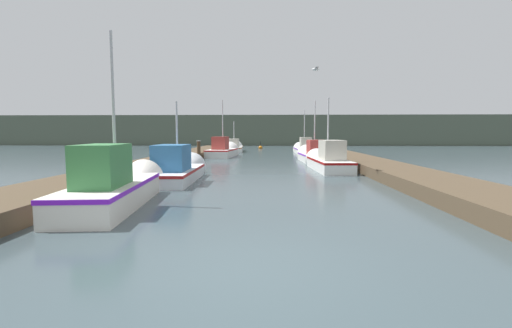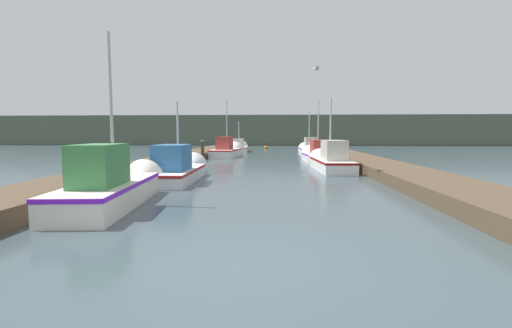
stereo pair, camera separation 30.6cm
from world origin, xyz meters
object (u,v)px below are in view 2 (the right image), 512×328
object	(u,v)px
mooring_piling_2	(111,175)
seagull_lead	(316,69)
fishing_boat_1	(179,169)
fishing_boat_2	(329,161)
fishing_boat_6	(239,147)
channel_buoy	(266,148)
fishing_boat_4	(228,151)
mooring_piling_1	(202,151)
fishing_boat_0	(116,185)
fishing_boat_3	(317,155)
mooring_piling_0	(172,161)
fishing_boat_5	(308,149)

from	to	relation	value
mooring_piling_2	seagull_lead	world-z (taller)	seagull_lead
fishing_boat_1	fishing_boat_2	distance (m)	8.12
fishing_boat_6	channel_buoy	bearing A→B (deg)	61.64
seagull_lead	fishing_boat_4	bearing A→B (deg)	14.95
mooring_piling_1	fishing_boat_2	bearing A→B (deg)	-34.00
fishing_boat_0	fishing_boat_1	bearing A→B (deg)	79.53
mooring_piling_2	fishing_boat_1	bearing A→B (deg)	71.43
fishing_boat_2	mooring_piling_1	world-z (taller)	fishing_boat_2
fishing_boat_3	mooring_piling_1	world-z (taller)	fishing_boat_3
fishing_boat_6	fishing_boat_4	bearing A→B (deg)	-93.21
fishing_boat_2	fishing_boat_3	xyz separation A→B (m)	(-0.05, 5.30, -0.06)
fishing_boat_1	mooring_piling_0	size ratio (longest dim) A/B	5.26
fishing_boat_3	mooring_piling_2	xyz separation A→B (m)	(-8.04, -13.15, 0.18)
fishing_boat_4	mooring_piling_2	world-z (taller)	fishing_boat_4
fishing_boat_2	fishing_boat_6	bearing A→B (deg)	107.08
fishing_boat_1	fishing_boat_5	distance (m)	20.41
fishing_boat_4	fishing_boat_5	distance (m)	8.63
fishing_boat_0	mooring_piling_1	bearing A→B (deg)	87.13
fishing_boat_0	fishing_boat_3	bearing A→B (deg)	57.61
seagull_lead	fishing_boat_1	bearing A→B (deg)	83.94
fishing_boat_0	mooring_piling_1	size ratio (longest dim) A/B	3.98
mooring_piling_0	mooring_piling_2	bearing A→B (deg)	-90.59
fishing_boat_4	seagull_lead	xyz separation A→B (m)	(5.63, -14.21, 4.03)
fishing_boat_5	channel_buoy	xyz separation A→B (m)	(-4.39, 9.23, -0.26)
fishing_boat_4	seagull_lead	distance (m)	15.81
fishing_boat_3	fishing_boat_2	bearing A→B (deg)	-93.17
fishing_boat_0	channel_buoy	world-z (taller)	fishing_boat_0
fishing_boat_4	mooring_piling_2	xyz separation A→B (m)	(-1.21, -17.83, 0.12)
fishing_boat_3	fishing_boat_4	distance (m)	8.28
mooring_piling_2	channel_buoy	world-z (taller)	mooring_piling_2
fishing_boat_1	fishing_boat_5	size ratio (longest dim) A/B	0.89
fishing_boat_3	channel_buoy	size ratio (longest dim) A/B	5.44
mooring_piling_2	channel_buoy	bearing A→B (deg)	82.92
mooring_piling_1	channel_buoy	bearing A→B (deg)	78.21
fishing_boat_5	mooring_piling_0	size ratio (longest dim) A/B	5.90
fishing_boat_1	channel_buoy	distance (m)	28.48
fishing_boat_3	fishing_boat_6	distance (m)	14.73
fishing_boat_2	fishing_boat_4	xyz separation A→B (m)	(-6.87, 9.98, -0.01)
seagull_lead	mooring_piling_0	bearing A→B (deg)	62.02
channel_buoy	fishing_boat_3	bearing A→B (deg)	-77.74
mooring_piling_0	seagull_lead	world-z (taller)	seagull_lead
channel_buoy	fishing_boat_6	bearing A→B (deg)	-115.46
fishing_boat_0	mooring_piling_2	world-z (taller)	fishing_boat_0
fishing_boat_1	fishing_boat_0	bearing A→B (deg)	-96.53
fishing_boat_0	mooring_piling_2	xyz separation A→B (m)	(-0.80, 1.28, 0.09)
fishing_boat_2	mooring_piling_1	distance (m)	9.67
fishing_boat_4	fishing_boat_1	bearing A→B (deg)	-85.11
fishing_boat_5	mooring_piling_0	bearing A→B (deg)	-118.17
fishing_boat_1	fishing_boat_4	world-z (taller)	fishing_boat_4
fishing_boat_1	channel_buoy	xyz separation A→B (m)	(2.77, 28.34, -0.32)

